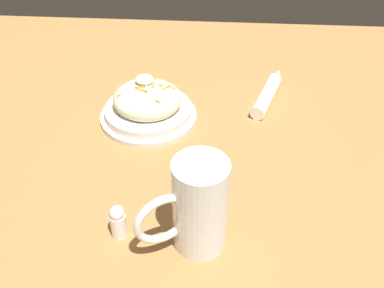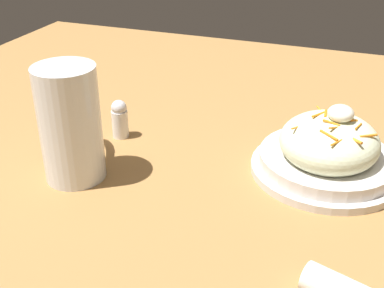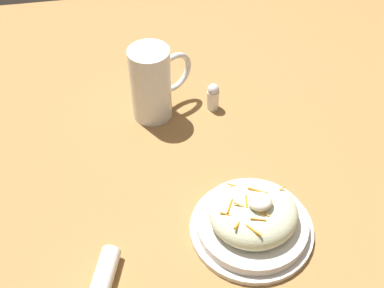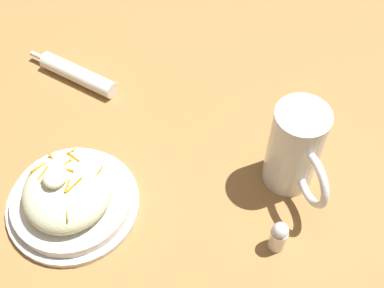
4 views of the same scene
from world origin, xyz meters
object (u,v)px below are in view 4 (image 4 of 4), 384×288
(beer_mug, at_px, (294,153))
(salt_shaker, at_px, (279,236))
(salad_plate, at_px, (70,195))
(napkin_roll, at_px, (77,74))

(beer_mug, height_order, salt_shaker, beer_mug)
(salad_plate, distance_m, napkin_roll, 0.29)
(salad_plate, height_order, napkin_roll, salad_plate)
(napkin_roll, bearing_deg, salad_plate, 18.48)
(napkin_roll, height_order, salt_shaker, salt_shaker)
(beer_mug, bearing_deg, salt_shaker, -1.98)
(napkin_roll, distance_m, salt_shaker, 0.51)
(beer_mug, xyz_separation_m, salt_shaker, (0.13, -0.00, -0.04))
(napkin_roll, relative_size, salt_shaker, 3.06)
(salad_plate, relative_size, napkin_roll, 1.09)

